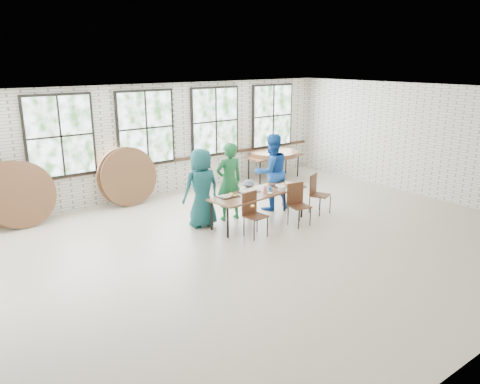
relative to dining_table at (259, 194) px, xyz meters
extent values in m
plane|color=#AF9E8B|center=(-0.98, -0.99, -0.69)|extent=(12.00, 12.00, 0.00)
plane|color=white|center=(-0.98, -0.99, 2.31)|extent=(12.00, 12.00, 0.00)
plane|color=silver|center=(-0.98, 3.51, 0.81)|extent=(12.00, 0.00, 12.00)
plane|color=silver|center=(5.02, -0.99, 0.81)|extent=(0.00, 9.00, 9.00)
cube|color=#422819|center=(-0.98, 3.48, 0.21)|extent=(11.80, 0.05, 0.08)
cube|color=black|center=(-3.18, 3.45, 1.19)|extent=(1.62, 0.05, 1.97)
cube|color=white|center=(-3.18, 3.41, 1.19)|extent=(1.50, 0.01, 1.85)
cube|color=black|center=(-0.98, 3.45, 1.19)|extent=(1.62, 0.05, 1.97)
cube|color=white|center=(-0.98, 3.41, 1.19)|extent=(1.50, 0.01, 1.85)
cube|color=black|center=(1.22, 3.45, 1.19)|extent=(1.62, 0.05, 1.97)
cube|color=white|center=(1.22, 3.41, 1.19)|extent=(1.50, 0.01, 1.85)
cube|color=black|center=(3.42, 3.45, 1.19)|extent=(1.62, 0.05, 1.97)
cube|color=white|center=(3.42, 3.41, 1.19)|extent=(1.50, 0.01, 1.85)
cube|color=brown|center=(0.00, 0.00, 0.03)|extent=(2.47, 1.03, 0.04)
cylinder|color=black|center=(-1.08, -0.30, -0.34)|extent=(0.05, 0.05, 0.70)
cylinder|color=black|center=(-1.08, 0.30, -0.34)|extent=(0.05, 0.05, 0.70)
cylinder|color=black|center=(1.08, -0.30, -0.34)|extent=(0.05, 0.05, 0.70)
cylinder|color=black|center=(1.08, 0.30, -0.34)|extent=(0.05, 0.05, 0.70)
cube|color=#4F2C1A|center=(-0.57, -0.59, -0.24)|extent=(0.46, 0.44, 0.03)
cube|color=#4F2C1A|center=(-0.59, -0.41, 0.01)|extent=(0.42, 0.08, 0.50)
cylinder|color=black|center=(-0.75, -0.76, -0.47)|extent=(0.02, 0.02, 0.44)
cylinder|color=black|center=(-0.75, -0.42, -0.47)|extent=(0.02, 0.02, 0.44)
cylinder|color=black|center=(-0.39, -0.76, -0.47)|extent=(0.02, 0.02, 0.44)
cylinder|color=black|center=(-0.39, -0.42, -0.47)|extent=(0.02, 0.02, 0.44)
cube|color=#4F2C1A|center=(0.64, -0.66, -0.24)|extent=(0.48, 0.47, 0.03)
cube|color=#4F2C1A|center=(0.67, -0.48, 0.01)|extent=(0.42, 0.10, 0.50)
cylinder|color=black|center=(0.46, -0.83, -0.47)|extent=(0.02, 0.02, 0.44)
cylinder|color=black|center=(0.46, -0.49, -0.47)|extent=(0.02, 0.02, 0.44)
cylinder|color=black|center=(0.82, -0.83, -0.47)|extent=(0.02, 0.02, 0.44)
cylinder|color=black|center=(0.82, -0.49, -0.47)|extent=(0.02, 0.02, 0.44)
cube|color=#4F2C1A|center=(1.66, -0.34, -0.24)|extent=(0.55, 0.54, 0.03)
cube|color=#4F2C1A|center=(1.58, -0.16, 0.01)|extent=(0.40, 0.20, 0.50)
cylinder|color=black|center=(1.48, -0.51, -0.47)|extent=(0.02, 0.02, 0.44)
cylinder|color=black|center=(1.48, -0.17, -0.47)|extent=(0.02, 0.02, 0.44)
cylinder|color=black|center=(1.84, -0.51, -0.47)|extent=(0.02, 0.02, 0.44)
cylinder|color=black|center=(1.84, -0.17, -0.47)|extent=(0.02, 0.02, 0.44)
imported|color=#1A6354|center=(-1.10, 0.65, 0.19)|extent=(0.89, 0.61, 1.76)
imported|color=#1B6633|center=(-0.34, 0.65, 0.22)|extent=(0.71, 0.52, 1.81)
imported|color=#181541|center=(0.23, 0.65, -0.26)|extent=(0.62, 0.46, 0.86)
imported|color=#184EAB|center=(0.95, 0.65, 0.25)|extent=(1.01, 0.85, 1.88)
cube|color=brown|center=(3.02, 2.89, 0.03)|extent=(1.80, 0.76, 0.04)
cylinder|color=black|center=(2.24, 2.62, -0.34)|extent=(0.04, 0.04, 0.70)
cylinder|color=black|center=(2.24, 3.17, -0.34)|extent=(0.04, 0.04, 0.70)
cylinder|color=black|center=(3.80, 2.62, -0.34)|extent=(0.04, 0.04, 0.70)
cylinder|color=black|center=(3.80, 3.17, -0.34)|extent=(0.04, 0.04, 0.70)
cube|color=black|center=(-0.75, 0.13, 0.06)|extent=(0.44, 0.33, 0.02)
cube|color=black|center=(-0.16, 0.15, 0.06)|extent=(0.44, 0.33, 0.02)
cube|color=black|center=(0.77, 0.07, 0.06)|extent=(0.44, 0.33, 0.02)
cylinder|color=black|center=(-0.39, -0.20, 0.10)|extent=(0.09, 0.09, 0.09)
cube|color=red|center=(0.10, -0.11, 0.11)|extent=(0.06, 0.06, 0.11)
cylinder|color=blue|center=(0.26, -0.09, 0.10)|extent=(0.07, 0.07, 0.10)
cylinder|color=orange|center=(0.93, -0.16, 0.11)|extent=(0.07, 0.07, 0.11)
cylinder|color=white|center=(0.49, -0.22, 0.10)|extent=(0.17, 0.17, 0.10)
ellipsoid|color=white|center=(-0.55, -0.22, 0.08)|extent=(0.11, 0.11, 0.05)
ellipsoid|color=white|center=(0.09, -0.28, 0.08)|extent=(0.11, 0.11, 0.05)
cylinder|color=brown|center=(3.02, 2.89, 0.07)|extent=(1.50, 1.50, 0.04)
cylinder|color=brown|center=(3.02, 2.89, 0.12)|extent=(1.50, 1.50, 0.04)
cylinder|color=brown|center=(3.02, 2.89, 0.16)|extent=(1.50, 1.50, 0.04)
cylinder|color=brown|center=(-4.44, 3.16, 0.05)|extent=(1.50, 0.33, 1.48)
cylinder|color=brown|center=(-4.27, 3.06, 0.05)|extent=(1.50, 0.45, 1.46)
cylinder|color=brown|center=(-1.76, 3.16, 0.05)|extent=(1.50, 0.19, 1.50)
cylinder|color=brown|center=(-1.70, 3.06, 0.05)|extent=(1.50, 0.27, 1.49)
camera|label=1|loc=(-6.46, -7.72, 2.94)|focal=35.00mm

